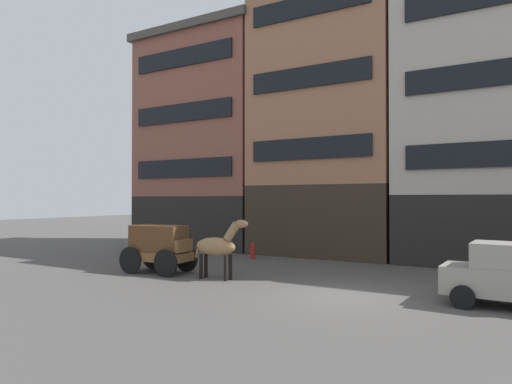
% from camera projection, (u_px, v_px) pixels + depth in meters
% --- Properties ---
extents(ground_plane, '(120.00, 120.00, 0.00)m').
position_uv_depth(ground_plane, '(344.00, 296.00, 14.08)').
color(ground_plane, '#4C4947').
extents(building_far_left, '(9.02, 6.78, 13.88)m').
position_uv_depth(building_far_left, '(213.00, 140.00, 29.76)').
color(building_far_left, black).
rests_on(building_far_left, ground_plane).
extents(building_center_left, '(8.27, 6.78, 15.39)m').
position_uv_depth(building_center_left, '(331.00, 118.00, 25.62)').
color(building_center_left, '#33281E').
rests_on(building_center_left, ground_plane).
extents(building_center_right, '(10.01, 6.78, 17.32)m').
position_uv_depth(building_center_right, '(506.00, 81.00, 21.23)').
color(building_center_right, black).
rests_on(building_center_right, ground_plane).
extents(cargo_wagon, '(3.00, 1.70, 1.98)m').
position_uv_depth(cargo_wagon, '(160.00, 245.00, 18.57)').
color(cargo_wagon, brown).
rests_on(cargo_wagon, ground_plane).
extents(draft_horse, '(2.35, 0.72, 2.30)m').
position_uv_depth(draft_horse, '(218.00, 246.00, 17.10)').
color(draft_horse, '#937047').
rests_on(draft_horse, ground_plane).
extents(sedan_dark, '(3.78, 2.03, 1.83)m').
position_uv_depth(sedan_dark, '(512.00, 276.00, 12.55)').
color(sedan_dark, gray).
rests_on(sedan_dark, ground_plane).
extents(fire_hydrant_curbside, '(0.24, 0.24, 0.83)m').
position_uv_depth(fire_hydrant_curbside, '(253.00, 251.00, 22.76)').
color(fire_hydrant_curbside, maroon).
rests_on(fire_hydrant_curbside, ground_plane).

